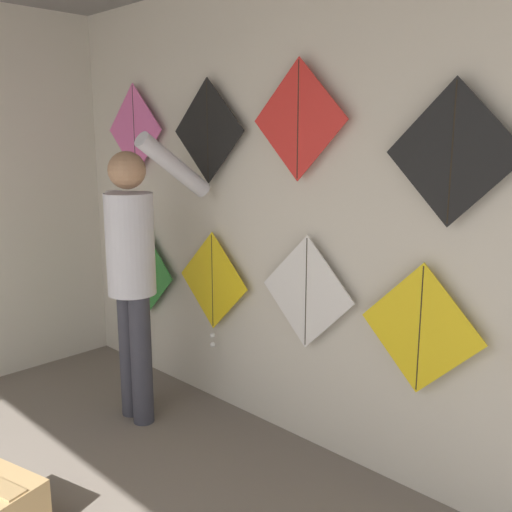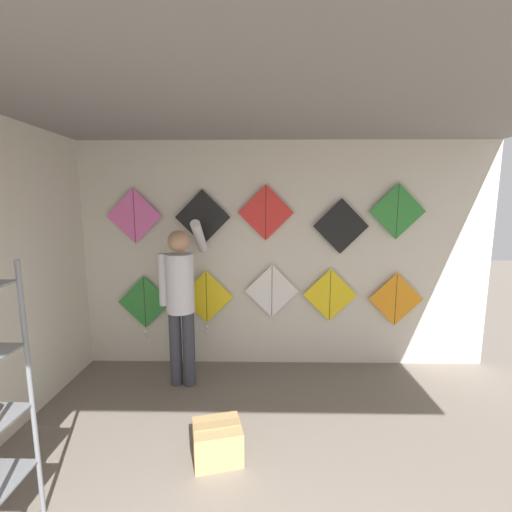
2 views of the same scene
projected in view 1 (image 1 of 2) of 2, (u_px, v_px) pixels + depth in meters
The scene contains 10 objects.
back_panel at pixel (314, 217), 3.29m from camera, with size 5.46×0.06×2.80m, color beige.
shopkeeper at pixel (133, 263), 3.63m from camera, with size 0.48×0.64×1.88m.
kite_0 at pixel (146, 275), 4.43m from camera, with size 0.67×0.04×0.81m.
kite_1 at pixel (213, 284), 3.88m from camera, with size 0.67×0.04×0.81m.
kite_2 at pixel (306, 292), 3.30m from camera, with size 0.67×0.01×0.67m.
kite_3 at pixel (420, 329), 2.81m from camera, with size 0.67×0.01×0.67m.
kite_5 at pixel (134, 130), 4.25m from camera, with size 0.67×0.01×0.67m.
kite_6 at pixel (208, 131), 3.69m from camera, with size 0.67×0.01×0.67m.
kite_7 at pixel (298, 120), 3.15m from camera, with size 0.67×0.01×0.67m.
kite_8 at pixel (452, 153), 2.56m from camera, with size 0.67×0.01×0.67m.
Camera 1 is at (2.04, 1.21, 1.86)m, focal length 40.00 mm.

